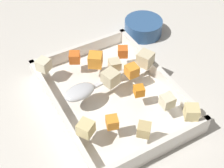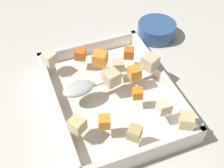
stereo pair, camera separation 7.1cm
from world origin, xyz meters
The scene contains 18 objects.
ground_plane centered at (0.00, 0.00, 0.00)m, with size 4.00×4.00×0.00m, color beige.
baking_dish centered at (0.01, -0.01, 0.01)m, with size 0.36×0.28×0.05m.
carrot_chunk_near_left centered at (-0.08, 0.05, 0.06)m, with size 0.02×0.02×0.02m, color orange.
carrot_chunk_corner_se centered at (-0.04, -0.05, 0.06)m, with size 0.02×0.02×0.02m, color orange.
carrot_chunk_corner_sw centered at (0.03, -0.07, 0.06)m, with size 0.03×0.03×0.03m, color orange.
carrot_chunk_rim_edge centered at (0.10, -0.09, 0.06)m, with size 0.02×0.02×0.02m, color orange.
carrot_chunk_near_right centered at (0.14, 0.03, 0.06)m, with size 0.03×0.03×0.03m, color orange.
carrot_chunk_heap_top centered at (0.10, -0.01, 0.07)m, with size 0.03×0.03×0.03m, color orange.
potato_chunk_corner_nw centered at (-0.13, 0.00, 0.06)m, with size 0.03×0.03×0.03m, color tan.
potato_chunk_far_left centered at (-0.14, -0.11, 0.06)m, with size 0.03×0.03×0.03m, color #E0CC89.
potato_chunk_front_center centered at (0.06, -0.04, 0.06)m, with size 0.03×0.03×0.03m, color beige.
potato_chunk_near_spoon centered at (-0.09, -0.08, 0.06)m, with size 0.03×0.03×0.03m, color beige.
potato_chunk_mid_right centered at (0.04, -0.12, 0.07)m, with size 0.03×0.03×0.03m, color beige.
potato_chunk_mid_left centered at (0.15, 0.11, 0.06)m, with size 0.03×0.03×0.03m, color beige.
potato_chunk_corner_ne centered at (0.03, -0.01, 0.07)m, with size 0.03×0.03×0.03m, color beige.
potato_chunk_heap_side centered at (-0.07, 0.10, 0.07)m, with size 0.03×0.03×0.03m, color #E0CC89.
serving_spoon centered at (0.03, 0.05, 0.06)m, with size 0.06×0.25×0.02m.
small_prep_bowl centered at (0.21, -0.22, 0.02)m, with size 0.11×0.11×0.05m, color #33598C.
Camera 1 is at (-0.42, 0.24, 0.57)m, focal length 50.14 mm.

